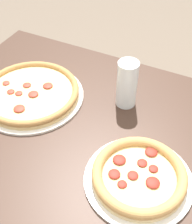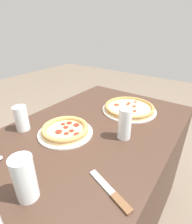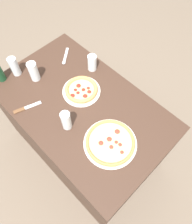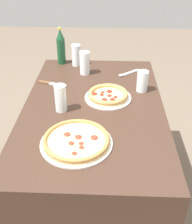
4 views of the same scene
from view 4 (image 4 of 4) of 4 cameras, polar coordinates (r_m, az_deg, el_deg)
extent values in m
plane|color=#6B5B4C|center=(2.07, -0.39, -16.97)|extent=(8.00, 8.00, 0.00)
cube|color=#3D281E|center=(1.79, -0.43, -9.09)|extent=(1.25, 0.77, 0.77)
cylinder|color=silver|center=(1.62, 2.44, 2.93)|extent=(0.27, 0.27, 0.01)
cylinder|color=#E5C689|center=(1.61, 2.45, 3.24)|extent=(0.23, 0.23, 0.01)
cylinder|color=#EACC7F|center=(1.61, 2.46, 3.47)|extent=(0.20, 0.20, 0.00)
torus|color=tan|center=(1.61, 2.46, 3.67)|extent=(0.23, 0.23, 0.03)
ellipsoid|color=maroon|center=(1.55, 1.72, 2.55)|extent=(0.03, 0.03, 0.01)
ellipsoid|color=maroon|center=(1.61, -0.18, 3.74)|extent=(0.03, 0.03, 0.01)
ellipsoid|color=maroon|center=(1.64, 2.71, 4.26)|extent=(0.03, 0.03, 0.01)
ellipsoid|color=maroon|center=(1.63, 1.33, 4.06)|extent=(0.02, 0.02, 0.01)
ellipsoid|color=maroon|center=(1.60, 2.75, 3.37)|extent=(0.03, 0.03, 0.01)
ellipsoid|color=maroon|center=(1.56, 3.35, 2.61)|extent=(0.03, 0.03, 0.01)
ellipsoid|color=maroon|center=(1.60, 1.16, 3.54)|extent=(0.03, 0.03, 0.01)
ellipsoid|color=maroon|center=(1.58, 3.97, 3.08)|extent=(0.02, 0.02, 0.01)
cylinder|color=silver|center=(1.29, -4.00, -6.31)|extent=(0.33, 0.33, 0.01)
cylinder|color=#DBB775|center=(1.28, -4.02, -5.97)|extent=(0.30, 0.30, 0.01)
cylinder|color=#EACC7F|center=(1.27, -4.03, -5.70)|extent=(0.27, 0.27, 0.00)
torus|color=#AD7A42|center=(1.27, -4.04, -5.54)|extent=(0.30, 0.30, 0.02)
ellipsoid|color=#A83323|center=(1.28, -3.60, -5.07)|extent=(0.03, 0.03, 0.01)
ellipsoid|color=#A83323|center=(1.20, -4.44, -8.36)|extent=(0.02, 0.02, 0.01)
ellipsoid|color=#A83323|center=(1.30, -5.91, -4.50)|extent=(0.03, 0.03, 0.01)
ellipsoid|color=#A83323|center=(1.23, -2.95, -7.17)|extent=(0.02, 0.02, 0.01)
ellipsoid|color=#A83323|center=(1.25, -5.07, -6.30)|extent=(0.03, 0.03, 0.01)
ellipsoid|color=#A83323|center=(1.25, -3.06, -6.36)|extent=(0.02, 0.02, 0.01)
ellipsoid|color=#A83323|center=(1.28, -0.37, -5.16)|extent=(0.03, 0.03, 0.01)
cylinder|color=white|center=(1.48, -7.19, 2.80)|extent=(0.06, 0.06, 0.15)
cylinder|color=beige|center=(1.49, -7.14, 2.18)|extent=(0.05, 0.05, 0.11)
cylinder|color=white|center=(1.69, 9.40, 6.19)|extent=(0.07, 0.07, 0.13)
cylinder|color=silver|center=(1.69, 9.38, 5.99)|extent=(0.05, 0.05, 0.11)
cylinder|color=white|center=(2.01, -4.04, 11.44)|extent=(0.06, 0.06, 0.15)
cylinder|color=maroon|center=(2.02, -4.01, 10.84)|extent=(0.05, 0.05, 0.10)
cylinder|color=white|center=(1.88, -2.31, 9.91)|extent=(0.07, 0.07, 0.15)
cylinder|color=orange|center=(1.89, -2.30, 9.36)|extent=(0.05, 0.05, 0.11)
cylinder|color=#194728|center=(2.05, -7.08, 12.16)|extent=(0.06, 0.06, 0.18)
cone|color=#194728|center=(2.01, -7.33, 15.45)|extent=(0.06, 0.06, 0.07)
cylinder|color=gold|center=(2.00, -7.41, 16.51)|extent=(0.02, 0.02, 0.01)
cube|color=brown|center=(1.82, -10.48, 5.96)|extent=(0.05, 0.08, 0.01)
cube|color=silver|center=(1.77, -7.79, 5.49)|extent=(0.06, 0.12, 0.01)
cube|color=silver|center=(1.93, 7.04, 7.99)|extent=(0.11, 0.13, 0.01)
ellipsoid|color=silver|center=(1.88, 5.12, 7.45)|extent=(0.04, 0.04, 0.01)
camera|label=1|loc=(1.57, 20.86, 25.34)|focal=50.00mm
camera|label=2|loc=(2.00, -14.26, 22.65)|focal=28.00mm
camera|label=3|loc=(0.98, -56.36, 50.30)|focal=35.00mm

